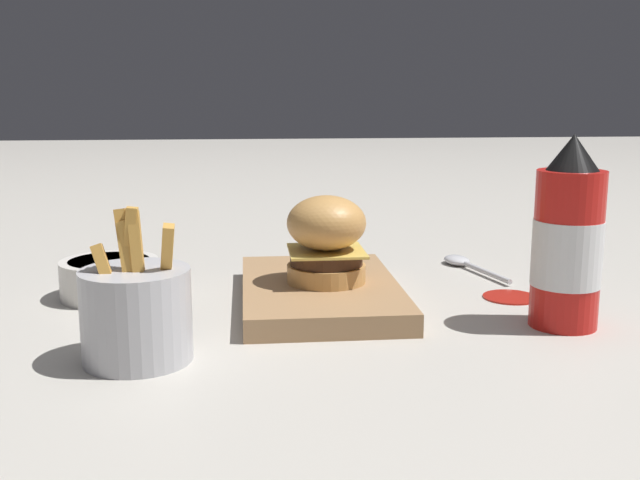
{
  "coord_description": "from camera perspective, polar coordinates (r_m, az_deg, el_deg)",
  "views": [
    {
      "loc": [
        -0.9,
        0.07,
        0.25
      ],
      "look_at": [
        -0.05,
        -0.02,
        0.07
      ],
      "focal_mm": 42.0,
      "sensor_mm": 36.0,
      "label": 1
    }
  ],
  "objects": [
    {
      "name": "fries_basket",
      "position": [
        0.71,
        -13.81,
        -5.35
      ],
      "size": [
        0.1,
        0.1,
        0.14
      ],
      "color": "#B7B7BC",
      "rests_on": "ground_plane"
    },
    {
      "name": "ketchup_bottle",
      "position": [
        0.82,
        18.34,
        -0.21
      ],
      "size": [
        0.07,
        0.07,
        0.2
      ],
      "color": "red",
      "rests_on": "ground_plane"
    },
    {
      "name": "side_bowl",
      "position": [
        0.94,
        -15.71,
        -2.71
      ],
      "size": [
        0.12,
        0.12,
        0.05
      ],
      "color": "silver",
      "rests_on": "ground_plane"
    },
    {
      "name": "burger",
      "position": [
        0.87,
        0.49,
        0.1
      ],
      "size": [
        0.09,
        0.09,
        0.1
      ],
      "color": "tan",
      "rests_on": "serving_board"
    },
    {
      "name": "spoon",
      "position": [
        1.08,
        10.82,
        -1.69
      ],
      "size": [
        0.16,
        0.06,
        0.01
      ],
      "rotation": [
        0.0,
        0.0,
        0.25
      ],
      "color": "silver",
      "rests_on": "ground_plane"
    },
    {
      "name": "ketchup_puddle",
      "position": [
        0.93,
        14.31,
        -4.18
      ],
      "size": [
        0.07,
        0.07,
        0.0
      ],
      "color": "#B21E14",
      "rests_on": "ground_plane"
    },
    {
      "name": "serving_board",
      "position": [
        0.88,
        0.0,
        -3.97
      ],
      "size": [
        0.29,
        0.18,
        0.02
      ],
      "color": "#A37A51",
      "rests_on": "ground_plane"
    },
    {
      "name": "ground_plane",
      "position": [
        0.93,
        -1.29,
        -3.94
      ],
      "size": [
        6.0,
        6.0,
        0.0
      ],
      "primitive_type": "plane",
      "color": "#B7B2A8"
    }
  ]
}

